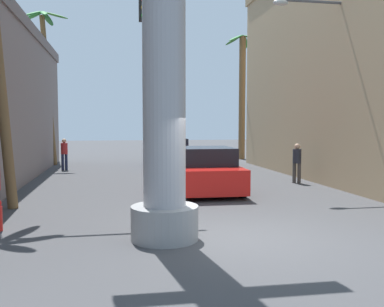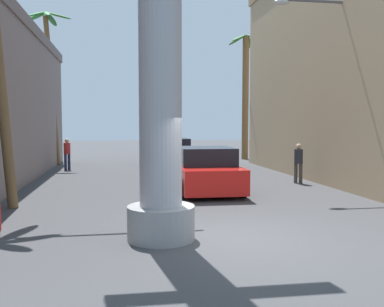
% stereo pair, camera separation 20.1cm
% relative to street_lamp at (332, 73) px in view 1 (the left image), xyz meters
% --- Properties ---
extents(ground_plane, '(86.36, 86.36, 0.00)m').
position_rel_street_lamp_xyz_m(ground_plane, '(-5.21, 4.19, -4.18)').
color(ground_plane, '#424244').
extents(street_lamp, '(2.81, 0.28, 6.80)m').
position_rel_street_lamp_xyz_m(street_lamp, '(0.00, 0.00, 0.00)').
color(street_lamp, '#59595E').
rests_on(street_lamp, ground).
extents(traffic_light_mast, '(4.81, 0.32, 6.15)m').
position_rel_street_lamp_xyz_m(traffic_light_mast, '(-9.46, -1.98, 0.12)').
color(traffic_light_mast, '#333333').
rests_on(traffic_light_mast, ground).
extents(car_lead, '(2.24, 5.07, 1.56)m').
position_rel_street_lamp_xyz_m(car_lead, '(-4.55, 0.61, -3.47)').
color(car_lead, black).
rests_on(car_lead, ground).
extents(car_far, '(2.21, 4.71, 1.56)m').
position_rel_street_lamp_xyz_m(car_far, '(-4.55, 9.72, -3.44)').
color(car_far, black).
rests_on(car_far, ground).
extents(palm_tree_near_left, '(2.65, 2.71, 6.79)m').
position_rel_street_lamp_xyz_m(palm_tree_near_left, '(-10.64, -1.89, 0.49)').
color(palm_tree_near_left, brown).
rests_on(palm_tree_near_left, ground).
extents(palm_tree_far_left, '(2.77, 2.82, 8.70)m').
position_rel_street_lamp_xyz_m(palm_tree_far_left, '(-11.41, 11.39, 1.34)').
color(palm_tree_far_left, brown).
rests_on(palm_tree_far_left, ground).
extents(palm_tree_far_right, '(2.52, 2.41, 8.30)m').
position_rel_street_lamp_xyz_m(palm_tree_far_right, '(0.77, 13.34, 0.49)').
color(palm_tree_far_right, brown).
rests_on(palm_tree_far_right, ground).
extents(pedestrian_far_left, '(0.47, 0.47, 1.62)m').
position_rel_street_lamp_xyz_m(pedestrian_far_left, '(-10.21, 8.42, -3.23)').
color(pedestrian_far_left, '#1E233F').
rests_on(pedestrian_far_left, ground).
extents(pedestrian_mid_right, '(0.48, 0.48, 1.59)m').
position_rel_street_lamp_xyz_m(pedestrian_mid_right, '(-0.50, 1.74, -3.25)').
color(pedestrian_mid_right, '#3F3833').
rests_on(pedestrian_mid_right, ground).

